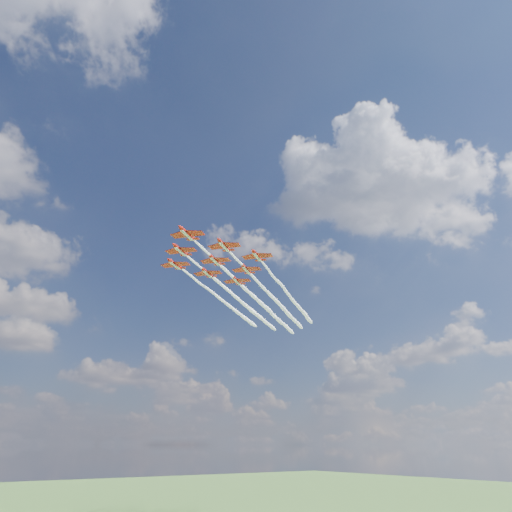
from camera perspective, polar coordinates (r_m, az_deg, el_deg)
name	(u,v)px	position (r m, az deg, el deg)	size (l,w,h in m)	color
jet_lead	(240,283)	(172.20, -1.87, -3.16)	(77.11, 61.24, 2.58)	red
jet_row2_port	(266,290)	(179.97, 1.17, -3.95)	(77.11, 61.24, 2.58)	red
jet_row2_starb	(231,293)	(183.69, -2.82, -4.27)	(77.11, 61.24, 2.58)	red
jet_row3_port	(290,297)	(188.23, 3.95, -4.66)	(77.11, 61.24, 2.58)	red
jet_row3_centre	(257,299)	(191.34, 0.07, -4.98)	(77.11, 61.24, 2.58)	red
jet_row3_starb	(224,302)	(195.29, -3.66, -5.26)	(77.11, 61.24, 2.58)	red
jet_row4_port	(280,305)	(199.46, 2.74, -5.61)	(77.11, 61.24, 2.58)	red
jet_row4_starb	(248,307)	(202.82, -0.90, -5.89)	(77.11, 61.24, 2.58)	red
jet_tail	(270,312)	(210.82, 1.67, -6.46)	(77.11, 61.24, 2.58)	red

